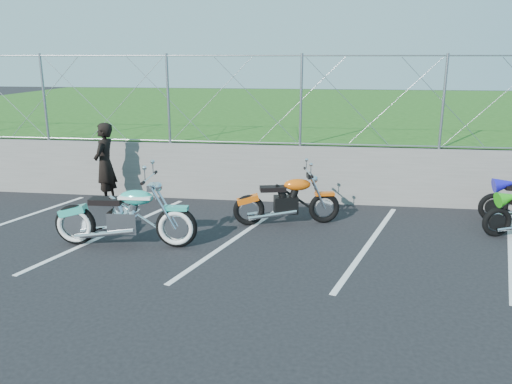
# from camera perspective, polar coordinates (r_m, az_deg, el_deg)

# --- Properties ---
(ground) EXTENTS (90.00, 90.00, 0.00)m
(ground) POSITION_cam_1_polar(r_m,az_deg,el_deg) (8.37, -3.24, -7.49)
(ground) COLOR black
(ground) RESTS_ON ground
(retaining_wall) EXTENTS (30.00, 0.22, 1.30)m
(retaining_wall) POSITION_cam_1_polar(r_m,az_deg,el_deg) (11.47, -0.03, 2.23)
(retaining_wall) COLOR #61615C
(retaining_wall) RESTS_ON ground
(grass_field) EXTENTS (30.00, 20.00, 1.30)m
(grass_field) POSITION_cam_1_polar(r_m,az_deg,el_deg) (21.29, 3.58, 8.24)
(grass_field) COLOR #1E4E15
(grass_field) RESTS_ON ground
(chain_link_fence) EXTENTS (28.00, 0.03, 2.00)m
(chain_link_fence) POSITION_cam_1_polar(r_m,az_deg,el_deg) (11.22, -0.03, 10.47)
(chain_link_fence) COLOR gray
(chain_link_fence) RESTS_ON retaining_wall
(parking_lines) EXTENTS (18.29, 4.31, 0.01)m
(parking_lines) POSITION_cam_1_polar(r_m,az_deg,el_deg) (9.17, 5.36, -5.45)
(parking_lines) COLOR silver
(parking_lines) RESTS_ON ground
(cruiser_turquoise) EXTENTS (2.55, 0.80, 1.26)m
(cruiser_turquoise) POSITION_cam_1_polar(r_m,az_deg,el_deg) (8.97, -14.54, -2.94)
(cruiser_turquoise) COLOR black
(cruiser_turquoise) RESTS_ON ground
(naked_orange) EXTENTS (2.10, 0.75, 1.06)m
(naked_orange) POSITION_cam_1_polar(r_m,az_deg,el_deg) (9.86, 3.71, -1.15)
(naked_orange) COLOR black
(naked_orange) RESTS_ON ground
(person_standing) EXTENTS (0.44, 0.67, 1.84)m
(person_standing) POSITION_cam_1_polar(r_m,az_deg,el_deg) (11.61, -16.88, 3.08)
(person_standing) COLOR black
(person_standing) RESTS_ON ground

